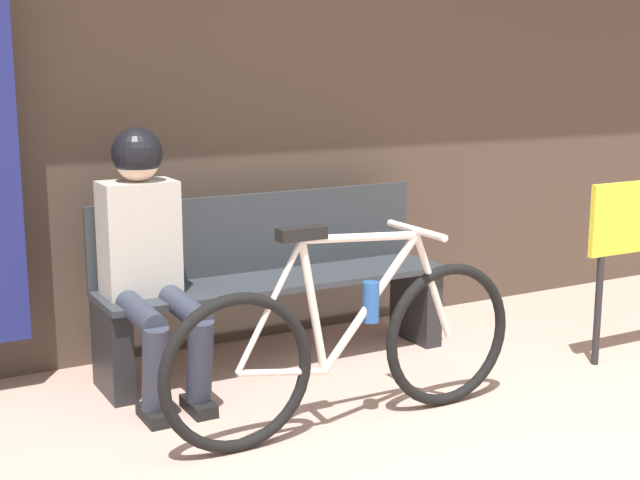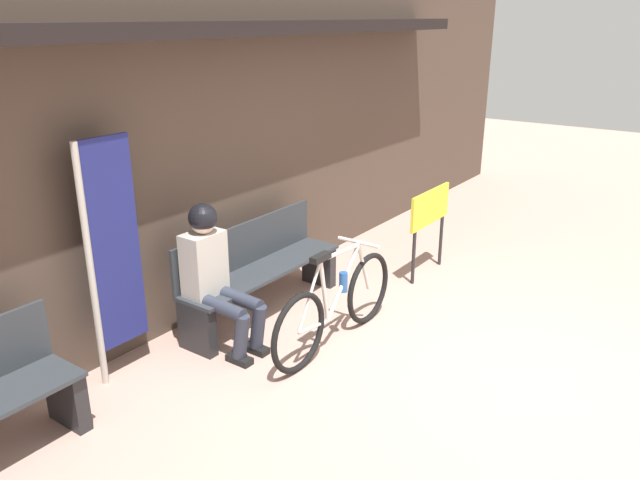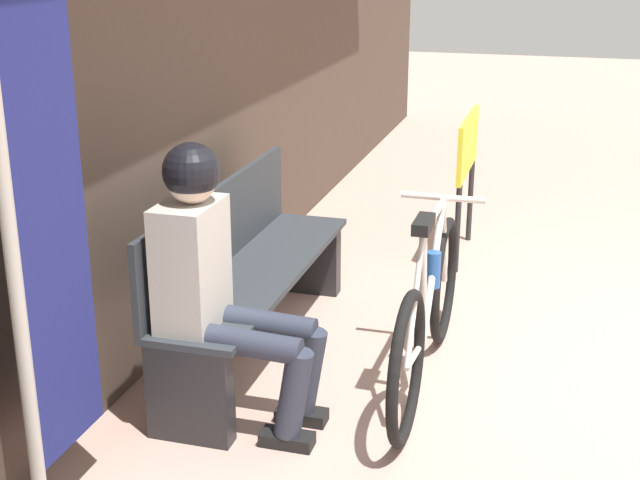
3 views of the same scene
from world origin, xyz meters
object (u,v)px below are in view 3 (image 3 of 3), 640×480
Objects in this scene: person_seated at (215,270)px; signboard at (467,154)px; banner_pole at (43,250)px; park_bench_near at (248,276)px; bicycle at (428,312)px.

signboard is (2.41, -0.72, -0.02)m from person_seated.
park_bench_near is at bearing -6.87° from banner_pole.
signboard is at bearing 2.08° from bicycle.
banner_pole is 3.31m from signboard.
person_seated is (-0.60, 0.78, 0.34)m from bicycle.
person_seated is at bearing -21.84° from banner_pole.
banner_pole is (-0.73, 0.29, 0.31)m from person_seated.
bicycle is 1.80× the size of signboard.
park_bench_near is 0.91m from bicycle.
person_seated is 0.67× the size of banner_pole.
signboard is (1.72, -0.84, 0.27)m from park_bench_near.
banner_pole reaches higher than signboard.
park_bench_near is 1.08× the size of bicycle.
banner_pole is 1.98× the size of signboard.
bicycle is 1.84m from signboard.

